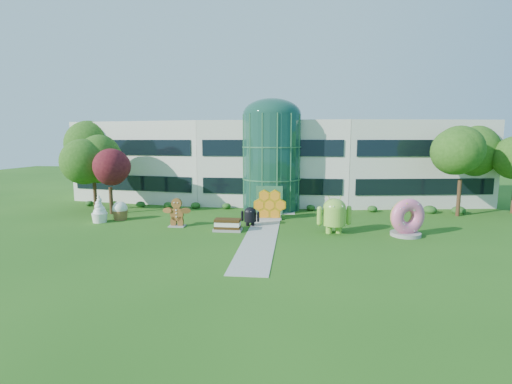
# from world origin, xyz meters

# --- Properties ---
(ground) EXTENTS (140.00, 140.00, 0.00)m
(ground) POSITION_xyz_m (0.00, 0.00, 0.00)
(ground) COLOR #215114
(ground) RESTS_ON ground
(building) EXTENTS (46.00, 15.00, 9.30)m
(building) POSITION_xyz_m (0.00, 18.00, 4.65)
(building) COLOR beige
(building) RESTS_ON ground
(atrium) EXTENTS (6.00, 6.00, 9.80)m
(atrium) POSITION_xyz_m (0.00, 12.00, 4.90)
(atrium) COLOR #194738
(atrium) RESTS_ON ground
(walkway) EXTENTS (2.40, 20.00, 0.04)m
(walkway) POSITION_xyz_m (0.00, 2.00, 0.02)
(walkway) COLOR #9E9E93
(walkway) RESTS_ON ground
(tree_red) EXTENTS (4.00, 4.00, 6.00)m
(tree_red) POSITION_xyz_m (-15.50, 7.50, 3.00)
(tree_red) COLOR #3F0C14
(tree_red) RESTS_ON ground
(trees_backdrop) EXTENTS (52.00, 8.00, 8.40)m
(trees_backdrop) POSITION_xyz_m (0.00, 13.00, 4.20)
(trees_backdrop) COLOR #214B12
(trees_backdrop) RESTS_ON ground
(android_green) EXTENTS (3.22, 2.50, 3.24)m
(android_green) POSITION_xyz_m (5.56, 2.05, 1.62)
(android_green) COLOR #7DB93B
(android_green) RESTS_ON ground
(android_black) EXTENTS (1.83, 1.36, 1.91)m
(android_black) POSITION_xyz_m (-1.24, 3.76, 0.96)
(android_black) COLOR black
(android_black) RESTS_ON ground
(donut) EXTENTS (3.10, 2.24, 2.92)m
(donut) POSITION_xyz_m (10.91, 1.80, 1.46)
(donut) COLOR #E95896
(donut) RESTS_ON ground
(gingerbread) EXTENTS (2.65, 1.02, 2.44)m
(gingerbread) POSITION_xyz_m (-7.33, 2.89, 1.22)
(gingerbread) COLOR brown
(gingerbread) RESTS_ON ground
(ice_cream_sandwich) EXTENTS (2.26, 1.15, 1.00)m
(ice_cream_sandwich) POSITION_xyz_m (-2.82, 1.83, 0.50)
(ice_cream_sandwich) COLOR black
(ice_cream_sandwich) RESTS_ON ground
(honeycomb) EXTENTS (3.23, 1.34, 2.48)m
(honeycomb) POSITION_xyz_m (0.21, 6.62, 1.24)
(honeycomb) COLOR orange
(honeycomb) RESTS_ON ground
(froyo) EXTENTS (1.74, 1.74, 2.47)m
(froyo) POSITION_xyz_m (-14.67, 3.76, 1.24)
(froyo) COLOR white
(froyo) RESTS_ON ground
(cupcake) EXTENTS (1.74, 1.74, 1.71)m
(cupcake) POSITION_xyz_m (-13.31, 4.89, 0.85)
(cupcake) COLOR white
(cupcake) RESTS_ON ground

